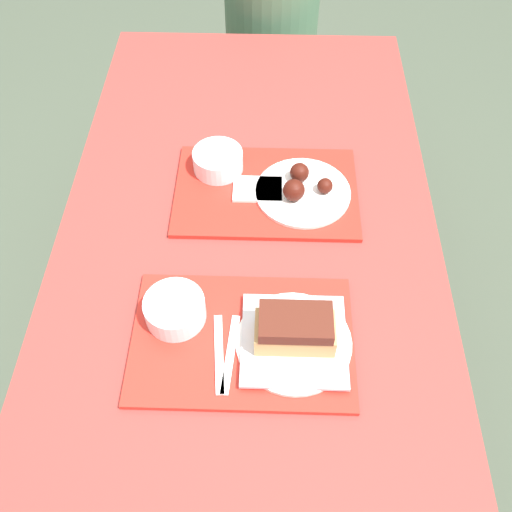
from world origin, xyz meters
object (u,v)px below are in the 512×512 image
object	(u,v)px
tray_far	(266,191)
brisket_sandwich_plate	(294,335)
person_seated_across	(272,6)
wings_plate_far	(302,188)
tray_near	(244,340)
bowl_coleslaw_near	(175,309)
bowl_coleslaw_far	(218,160)

from	to	relation	value
tray_far	brisket_sandwich_plate	distance (m)	0.42
brisket_sandwich_plate	person_seated_across	xyz separation A→B (m)	(-0.06, 1.33, -0.07)
tray_far	wings_plate_far	size ratio (longest dim) A/B	1.92
tray_near	tray_far	bearing A→B (deg)	84.92
bowl_coleslaw_near	bowl_coleslaw_far	distance (m)	0.43
bowl_coleslaw_near	wings_plate_far	xyz separation A→B (m)	(0.26, 0.35, -0.01)
tray_near	bowl_coleslaw_near	world-z (taller)	bowl_coleslaw_near
tray_near	brisket_sandwich_plate	distance (m)	0.11
tray_near	person_seated_across	size ratio (longest dim) A/B	0.64
bowl_coleslaw_near	wings_plate_far	bearing A→B (deg)	53.49
tray_far	person_seated_across	distance (m)	0.91
wings_plate_far	person_seated_across	xyz separation A→B (m)	(-0.08, 0.92, -0.05)
bowl_coleslaw_far	wings_plate_far	world-z (taller)	wings_plate_far
tray_near	bowl_coleslaw_far	xyz separation A→B (m)	(-0.08, 0.48, 0.03)
wings_plate_far	person_seated_across	world-z (taller)	person_seated_across
bowl_coleslaw_near	bowl_coleslaw_far	world-z (taller)	same
brisket_sandwich_plate	wings_plate_far	xyz separation A→B (m)	(0.02, 0.41, -0.02)
bowl_coleslaw_far	person_seated_across	world-z (taller)	person_seated_across
person_seated_across	bowl_coleslaw_near	bearing A→B (deg)	-97.98
bowl_coleslaw_near	brisket_sandwich_plate	size ratio (longest dim) A/B	0.54
tray_far	person_seated_across	bearing A→B (deg)	89.81
brisket_sandwich_plate	bowl_coleslaw_far	size ratio (longest dim) A/B	1.86
tray_near	tray_far	xyz separation A→B (m)	(0.04, 0.41, 0.00)
bowl_coleslaw_far	person_seated_across	size ratio (longest dim) A/B	0.18
tray_near	bowl_coleslaw_far	distance (m)	0.49
wings_plate_far	brisket_sandwich_plate	bearing A→B (deg)	-93.39
brisket_sandwich_plate	bowl_coleslaw_far	bearing A→B (deg)	110.51
bowl_coleslaw_near	tray_far	bearing A→B (deg)	64.05
brisket_sandwich_plate	wings_plate_far	world-z (taller)	brisket_sandwich_plate
brisket_sandwich_plate	wings_plate_far	distance (m)	0.41
brisket_sandwich_plate	bowl_coleslaw_far	world-z (taller)	brisket_sandwich_plate
bowl_coleslaw_far	brisket_sandwich_plate	bearing A→B (deg)	-69.49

